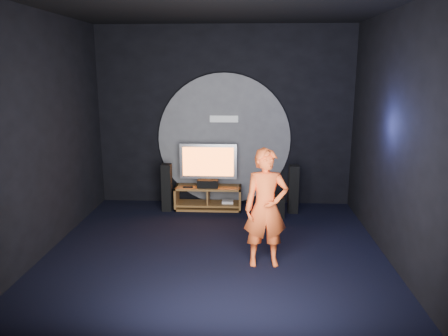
# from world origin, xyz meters

# --- Properties ---
(floor) EXTENTS (5.00, 5.00, 0.00)m
(floor) POSITION_xyz_m (0.00, 0.00, 0.00)
(floor) COLOR black
(floor) RESTS_ON ground
(back_wall) EXTENTS (5.00, 0.04, 3.50)m
(back_wall) POSITION_xyz_m (0.00, 2.50, 1.75)
(back_wall) COLOR black
(back_wall) RESTS_ON ground
(front_wall) EXTENTS (5.00, 0.04, 3.50)m
(front_wall) POSITION_xyz_m (0.00, -2.50, 1.75)
(front_wall) COLOR black
(front_wall) RESTS_ON ground
(left_wall) EXTENTS (0.04, 5.00, 3.50)m
(left_wall) POSITION_xyz_m (-2.50, 0.00, 1.75)
(left_wall) COLOR black
(left_wall) RESTS_ON ground
(right_wall) EXTENTS (0.04, 5.00, 3.50)m
(right_wall) POSITION_xyz_m (2.50, 0.00, 1.75)
(right_wall) COLOR black
(right_wall) RESTS_ON ground
(ceiling) EXTENTS (5.00, 5.00, 0.01)m
(ceiling) POSITION_xyz_m (0.00, 0.00, 3.50)
(ceiling) COLOR black
(ceiling) RESTS_ON back_wall
(wall_disc_panel) EXTENTS (2.60, 0.11, 2.60)m
(wall_disc_panel) POSITION_xyz_m (0.00, 2.44, 1.30)
(wall_disc_panel) COLOR #515156
(wall_disc_panel) RESTS_ON ground
(media_console) EXTENTS (1.28, 0.45, 0.45)m
(media_console) POSITION_xyz_m (-0.28, 2.05, 0.20)
(media_console) COLOR brown
(media_console) RESTS_ON ground
(tv) EXTENTS (1.10, 0.22, 0.82)m
(tv) POSITION_xyz_m (-0.29, 2.12, 0.90)
(tv) COLOR #B6B6BD
(tv) RESTS_ON media_console
(center_speaker) EXTENTS (0.40, 0.15, 0.15)m
(center_speaker) POSITION_xyz_m (-0.29, 1.96, 0.53)
(center_speaker) COLOR black
(center_speaker) RESTS_ON media_console
(remote) EXTENTS (0.18, 0.05, 0.02)m
(remote) POSITION_xyz_m (-0.66, 1.93, 0.46)
(remote) COLOR black
(remote) RESTS_ON media_console
(tower_speaker_left) EXTENTS (0.18, 0.20, 0.91)m
(tower_speaker_left) POSITION_xyz_m (-1.07, 1.90, 0.46)
(tower_speaker_left) COLOR black
(tower_speaker_left) RESTS_ON ground
(tower_speaker_right) EXTENTS (0.18, 0.20, 0.91)m
(tower_speaker_right) POSITION_xyz_m (1.34, 1.92, 0.46)
(tower_speaker_right) COLOR black
(tower_speaker_right) RESTS_ON ground
(subwoofer) EXTENTS (0.33, 0.33, 0.37)m
(subwoofer) POSITION_xyz_m (0.98, 1.66, 0.18)
(subwoofer) COLOR black
(subwoofer) RESTS_ON ground
(player) EXTENTS (0.64, 0.46, 1.65)m
(player) POSITION_xyz_m (0.72, -0.37, 0.82)
(player) COLOR #F75621
(player) RESTS_ON ground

